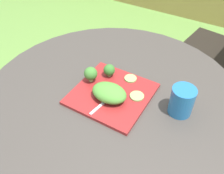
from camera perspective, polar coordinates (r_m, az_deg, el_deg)
The scene contains 9 objects.
patio_table at distance 1.14m, azimuth 0.18°, elevation -9.16°, with size 1.06×1.06×0.72m.
salad_plate at distance 0.98m, azimuth -0.21°, elevation -1.53°, with size 0.29×0.29×0.01m, color maroon.
drinking_glass at distance 0.92m, azimuth 15.90°, elevation -3.41°, with size 0.09×0.09×0.11m.
fork at distance 0.94m, azimuth -1.11°, elevation -3.15°, with size 0.04×0.15×0.00m.
lettuce_mound at distance 0.93m, azimuth -0.66°, elevation -1.35°, with size 0.14×0.10×0.06m, color #519338.
broccoli_floret_0 at distance 1.00m, azimuth -5.00°, elevation 3.11°, with size 0.06×0.06×0.07m.
broccoli_floret_1 at distance 1.03m, azimuth -0.66°, elevation 3.98°, with size 0.05×0.05×0.06m.
cucumber_slice_0 at distance 0.96m, azimuth 5.83°, elevation -2.11°, with size 0.06×0.06×0.01m, color #8EB766.
cucumber_slice_1 at distance 1.03m, azimuth 4.34°, elevation 1.99°, with size 0.05×0.05×0.01m, color #8EB766.
Camera 1 is at (0.36, -0.61, 1.41)m, focal length 39.17 mm.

